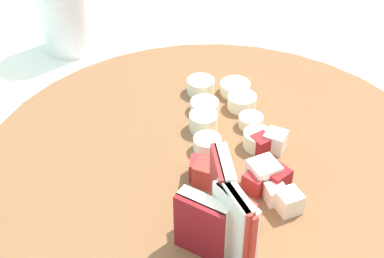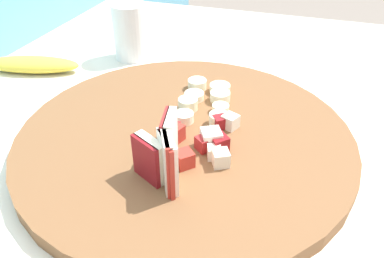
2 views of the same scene
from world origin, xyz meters
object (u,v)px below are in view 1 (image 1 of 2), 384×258
object	(u,v)px
cutting_board	(215,176)
apple_dice_pile	(253,176)
banana_slice_rows	(225,111)
apple_wedge_fan	(224,218)
small_jar	(67,10)

from	to	relation	value
cutting_board	apple_dice_pile	bearing A→B (deg)	-122.50
banana_slice_rows	cutting_board	bearing A→B (deg)	175.12
apple_wedge_fan	banana_slice_rows	world-z (taller)	apple_wedge_fan
apple_dice_pile	banana_slice_rows	world-z (taller)	apple_dice_pile
banana_slice_rows	small_jar	distance (m)	0.24
apple_wedge_fan	apple_dice_pile	world-z (taller)	apple_wedge_fan
cutting_board	apple_wedge_fan	xyz separation A→B (m)	(-0.08, -0.01, 0.04)
cutting_board	small_jar	distance (m)	0.29
cutting_board	apple_wedge_fan	world-z (taller)	apple_wedge_fan
cutting_board	small_jar	bearing A→B (deg)	38.52
apple_wedge_fan	banana_slice_rows	distance (m)	0.16
banana_slice_rows	small_jar	world-z (taller)	small_jar
banana_slice_rows	apple_dice_pile	bearing A→B (deg)	-164.82
cutting_board	apple_dice_pile	distance (m)	0.04
apple_dice_pile	small_jar	size ratio (longest dim) A/B	1.14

